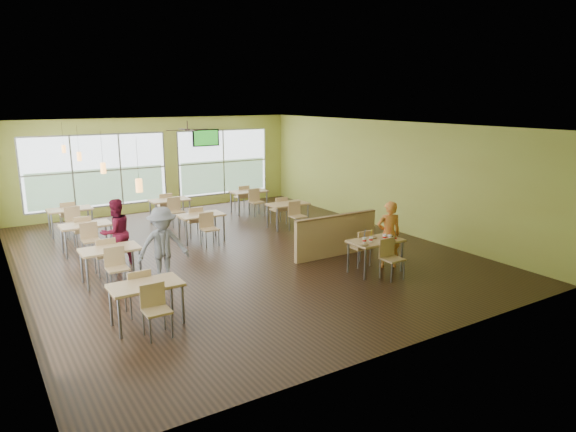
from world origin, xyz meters
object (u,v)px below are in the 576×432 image
object	(u,v)px
main_table	(376,245)
food_basket	(389,236)
man_plaid	(389,234)
half_wall_divider	(336,235)

from	to	relation	value
main_table	food_basket	xyz separation A→B (m)	(0.40, 0.01, 0.15)
man_plaid	food_basket	bearing A→B (deg)	74.18
main_table	half_wall_divider	distance (m)	1.45
man_plaid	food_basket	world-z (taller)	man_plaid
main_table	food_basket	bearing A→B (deg)	1.09
main_table	half_wall_divider	world-z (taller)	half_wall_divider
man_plaid	food_basket	distance (m)	0.12
half_wall_divider	food_basket	size ratio (longest dim) A/B	10.93
main_table	food_basket	distance (m)	0.43
main_table	man_plaid	bearing A→B (deg)	11.74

